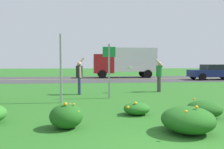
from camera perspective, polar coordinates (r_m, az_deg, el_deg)
The scene contains 14 objects.
ground_plane at distance 12.89m, azimuth 1.59°, elevation -4.04°, with size 120.00×120.00×0.00m, color #26601E.
highway_strip at distance 22.39m, azimuth -1.79°, elevation -1.14°, with size 120.00×9.19×0.01m, color #38383A.
highway_center_stripe at distance 22.39m, azimuth -1.79°, elevation -1.13°, with size 120.00×0.16×0.00m, color yellow.
daylily_clump_front_right at distance 5.50m, azimuth -11.47°, elevation -10.28°, with size 0.79×0.76×0.64m.
daylily_clump_mid_left at distance 6.97m, azimuth 22.34°, elevation -8.09°, with size 0.99×0.95×0.52m.
daylily_clump_front_center at distance 5.34m, azimuth 18.68°, elevation -10.77°, with size 1.17×1.17×0.64m.
daylily_clump_front_left at distance 6.85m, azimuth 6.29°, elevation -8.58°, with size 0.79×0.71×0.42m.
sign_post_near_path at distance 8.95m, azimuth -12.83°, elevation 1.48°, with size 0.07×0.10×2.67m.
sign_post_by_roadside at distance 9.85m, azimuth -0.76°, elevation 2.34°, with size 0.56×0.10×2.39m.
person_thrower_dark_shirt at distance 11.24m, azimuth -8.26°, elevation -0.06°, with size 0.43×0.52×1.84m.
person_catcher_green_shirt at distance 12.44m, azimuth 11.84°, elevation 0.19°, with size 0.49×0.53×1.78m.
frisbee_white at distance 11.86m, azimuth 4.37°, elevation 1.71°, with size 0.28×0.27×0.13m.
car_navy_center_left at distance 23.49m, azimuth 24.30°, elevation 0.60°, with size 4.50×2.00×1.45m.
box_truck_red at distance 24.70m, azimuth 3.50°, elevation 3.40°, with size 6.70×2.46×3.20m.
Camera 1 is at (-1.76, -3.10, 1.53)m, focal length 36.10 mm.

